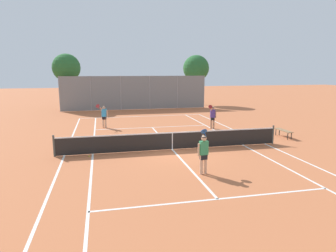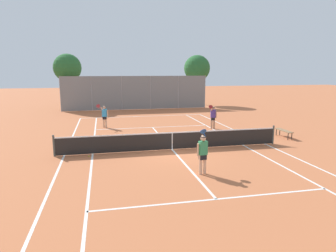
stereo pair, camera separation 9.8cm
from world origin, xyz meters
name	(u,v)px [view 2 (the right image)]	position (x,y,z in m)	size (l,w,h in m)	color
ground_plane	(172,149)	(0.00, 0.00, 0.00)	(120.00, 120.00, 0.00)	#BC663D
court_line_markings	(172,149)	(0.00, 0.00, 0.00)	(11.10, 23.90, 0.01)	silver
tennis_net	(172,140)	(0.00, 0.00, 0.51)	(12.00, 0.10, 1.07)	#474C47
player_near_side	(203,152)	(0.34, -3.97, 0.93)	(0.60, 0.79, 1.77)	#D8A884
player_far_left	(105,115)	(-3.44, 7.07, 0.93)	(0.84, 0.69, 1.77)	#D8A884
player_far_right	(213,116)	(4.18, 4.98, 0.93)	(0.77, 0.71, 1.77)	tan
loose_tennis_ball_1	(89,156)	(-4.29, -0.46, 0.03)	(0.07, 0.07, 0.07)	#D1DB33
courtside_bench	(284,131)	(7.53, 1.34, 0.41)	(0.36, 1.50, 0.47)	olive
back_fence	(136,93)	(0.00, 16.82, 1.79)	(15.44, 0.08, 3.58)	gray
tree_behind_left	(68,68)	(-6.99, 18.51, 4.34)	(2.91, 2.91, 5.87)	brown
tree_behind_right	(198,69)	(7.90, 20.24, 4.30)	(3.14, 3.14, 5.96)	brown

